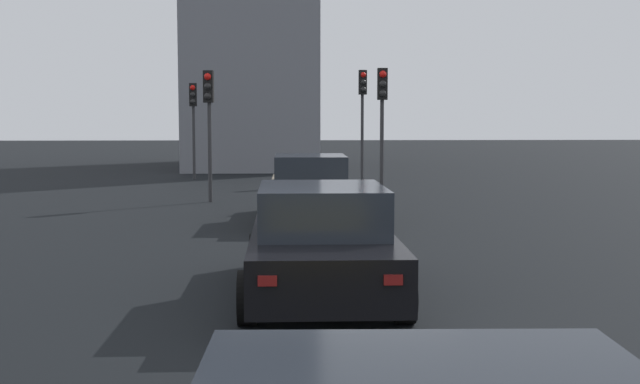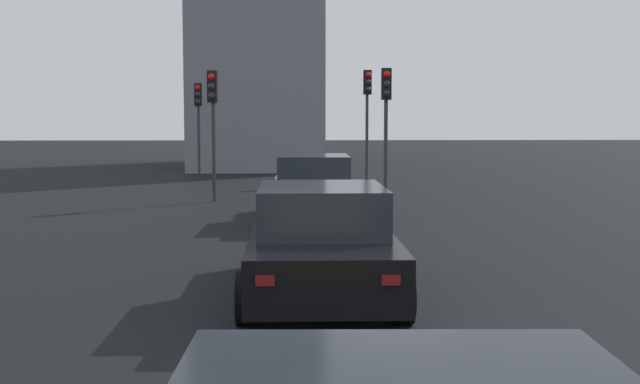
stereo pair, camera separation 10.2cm
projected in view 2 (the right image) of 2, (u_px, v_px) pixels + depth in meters
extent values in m
cube|color=black|center=(330.00, 339.00, 9.10)|extent=(160.00, 160.00, 0.20)
cube|color=tan|center=(313.00, 195.00, 18.84)|extent=(4.78, 1.88, 0.66)
cube|color=#1E232B|center=(313.00, 169.00, 18.55)|extent=(2.16, 1.63, 0.62)
cylinder|color=black|center=(348.00, 200.00, 20.36)|extent=(0.64, 0.23, 0.64)
cylinder|color=black|center=(276.00, 201.00, 20.32)|extent=(0.64, 0.23, 0.64)
cylinder|color=black|center=(357.00, 214.00, 17.42)|extent=(0.64, 0.23, 0.64)
cylinder|color=black|center=(272.00, 214.00, 17.38)|extent=(0.64, 0.23, 0.64)
cube|color=red|center=(347.00, 201.00, 16.47)|extent=(0.03, 0.20, 0.11)
cube|color=red|center=(283.00, 201.00, 16.43)|extent=(0.03, 0.20, 0.11)
cube|color=black|center=(321.00, 253.00, 10.78)|extent=(4.75, 1.84, 0.65)
cube|color=#1E232B|center=(321.00, 209.00, 10.49)|extent=(2.14, 1.61, 0.60)
cylinder|color=black|center=(377.00, 254.00, 12.30)|extent=(0.64, 0.22, 0.64)
cylinder|color=black|center=(258.00, 255.00, 12.24)|extent=(0.64, 0.22, 0.64)
cylinder|color=black|center=(403.00, 296.00, 9.37)|extent=(0.64, 0.22, 0.64)
cylinder|color=black|center=(246.00, 297.00, 9.31)|extent=(0.64, 0.22, 0.64)
cube|color=maroon|center=(391.00, 280.00, 8.42)|extent=(0.03, 0.20, 0.11)
cube|color=maroon|center=(265.00, 281.00, 8.38)|extent=(0.03, 0.20, 0.11)
cylinder|color=#2D2D30|center=(367.00, 139.00, 30.04)|extent=(0.11, 0.11, 3.26)
cube|color=black|center=(367.00, 82.00, 29.79)|extent=(0.23, 0.30, 0.90)
sphere|color=red|center=(368.00, 75.00, 29.66)|extent=(0.20, 0.20, 0.20)
sphere|color=black|center=(368.00, 82.00, 29.68)|extent=(0.20, 0.20, 0.20)
sphere|color=black|center=(368.00, 90.00, 29.70)|extent=(0.20, 0.20, 0.20)
cylinder|color=#2D2D30|center=(199.00, 143.00, 31.70)|extent=(0.11, 0.11, 2.85)
cube|color=black|center=(198.00, 95.00, 31.47)|extent=(0.20, 0.28, 0.90)
sphere|color=red|center=(198.00, 88.00, 31.34)|extent=(0.20, 0.20, 0.20)
sphere|color=black|center=(198.00, 95.00, 31.36)|extent=(0.20, 0.20, 0.20)
sphere|color=black|center=(198.00, 102.00, 31.39)|extent=(0.20, 0.20, 0.20)
cylinder|color=#2D2D30|center=(386.00, 151.00, 23.22)|extent=(0.11, 0.11, 2.91)
cube|color=black|center=(386.00, 84.00, 22.99)|extent=(0.20, 0.28, 0.90)
sphere|color=red|center=(387.00, 74.00, 22.85)|extent=(0.20, 0.20, 0.20)
sphere|color=black|center=(387.00, 84.00, 22.88)|extent=(0.20, 0.20, 0.20)
sphere|color=black|center=(387.00, 93.00, 22.90)|extent=(0.20, 0.20, 0.20)
cylinder|color=#2D2D30|center=(214.00, 153.00, 22.98)|extent=(0.11, 0.11, 2.83)
cube|color=black|center=(213.00, 87.00, 22.75)|extent=(0.23, 0.30, 0.90)
sphere|color=red|center=(212.00, 77.00, 22.62)|extent=(0.20, 0.20, 0.20)
sphere|color=black|center=(212.00, 86.00, 22.64)|extent=(0.20, 0.20, 0.20)
sphere|color=black|center=(212.00, 96.00, 22.67)|extent=(0.20, 0.20, 0.20)
cube|color=slate|center=(259.00, 20.00, 40.03)|extent=(11.36, 6.10, 14.47)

